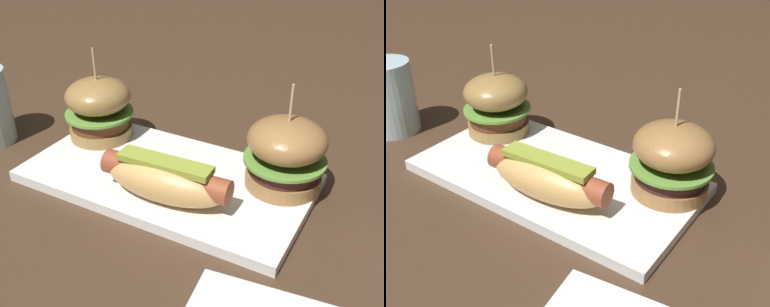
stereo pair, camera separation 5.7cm
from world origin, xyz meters
TOP-DOWN VIEW (x-y plane):
  - ground_plane at (0.00, 0.00)m, footprint 3.00×3.00m
  - platter_main at (0.00, 0.00)m, footprint 0.37×0.19m
  - hot_dog at (0.03, -0.05)m, footprint 0.16×0.07m
  - slider_left at (-0.14, 0.04)m, footprint 0.10×0.10m
  - slider_right at (0.14, 0.05)m, footprint 0.10×0.10m
  - water_glass at (-0.29, -0.03)m, footprint 0.08×0.08m

SIDE VIEW (x-z plane):
  - ground_plane at x=0.00m, z-range 0.00..0.00m
  - platter_main at x=0.00m, z-range 0.00..0.01m
  - hot_dog at x=0.03m, z-range 0.02..0.07m
  - water_glass at x=-0.29m, z-range 0.00..0.11m
  - slider_left at x=-0.14m, z-range -0.01..0.13m
  - slider_right at x=0.14m, z-range -0.01..0.13m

